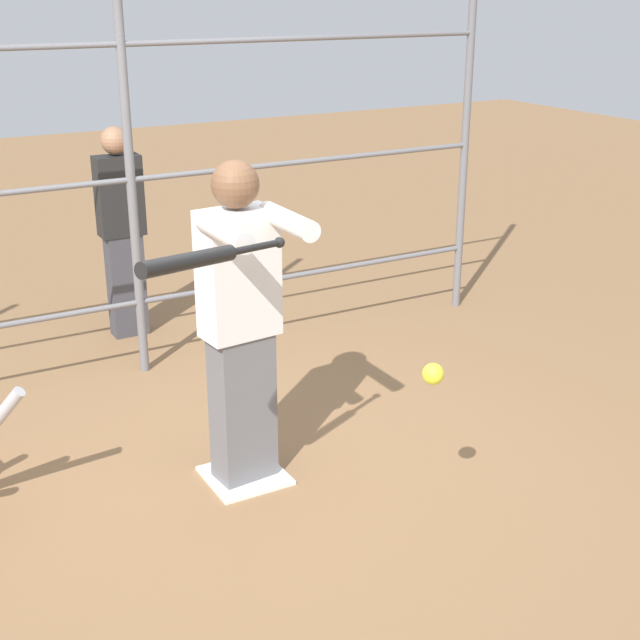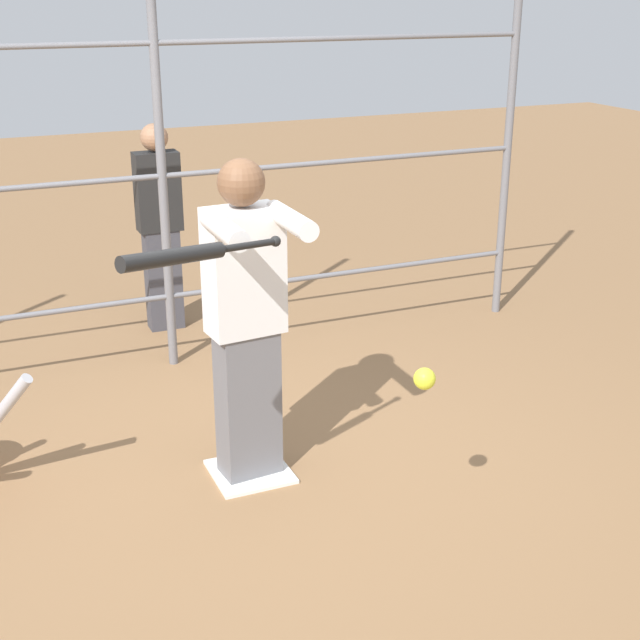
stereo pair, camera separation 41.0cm
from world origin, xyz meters
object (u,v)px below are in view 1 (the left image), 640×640
Objects in this scene: baseball_bat_swinging at (201,258)px; softball_in_flight at (433,374)px; batter at (241,317)px; bystander_behind_fence at (122,230)px.

softball_in_flight is (-0.93, 0.27, -0.59)m from baseball_bat_swinging.
softball_in_flight is (-0.48, 0.93, -0.04)m from batter.
bystander_behind_fence reaches higher than baseball_bat_swinging.
batter reaches higher than softball_in_flight.
softball_in_flight is 3.27m from bystander_behind_fence.
batter reaches higher than bystander_behind_fence.
bystander_behind_fence is at bearing -93.09° from batter.
bystander_behind_fence is at bearing -83.74° from softball_in_flight.
batter is at bearing -124.45° from baseball_bat_swinging.
bystander_behind_fence is (-0.12, -2.31, -0.11)m from batter.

